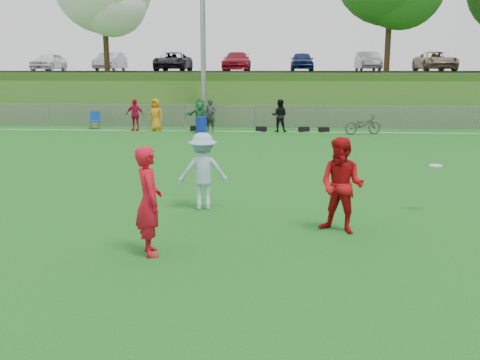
# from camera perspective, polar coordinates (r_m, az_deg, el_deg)

# --- Properties ---
(ground) EXTENTS (120.00, 120.00, 0.00)m
(ground) POSITION_cam_1_polar(r_m,az_deg,el_deg) (10.77, -3.69, -5.80)
(ground) COLOR #135A19
(ground) RESTS_ON ground
(sideline_far) EXTENTS (60.00, 0.10, 0.01)m
(sideline_far) POSITION_cam_1_polar(r_m,az_deg,el_deg) (28.38, 1.38, 5.20)
(sideline_far) COLOR white
(sideline_far) RESTS_ON ground
(fence) EXTENTS (58.00, 0.06, 1.30)m
(fence) POSITION_cam_1_polar(r_m,az_deg,el_deg) (30.31, 1.59, 6.84)
(fence) COLOR gray
(fence) RESTS_ON ground
(light_pole) EXTENTS (1.20, 0.40, 12.15)m
(light_pole) POSITION_cam_1_polar(r_m,az_deg,el_deg) (31.47, -4.02, 18.04)
(light_pole) COLOR gray
(light_pole) RESTS_ON ground
(berm) EXTENTS (120.00, 18.00, 3.00)m
(berm) POSITION_cam_1_polar(r_m,az_deg,el_deg) (41.22, 2.36, 9.32)
(berm) COLOR #2C5518
(berm) RESTS_ON ground
(parking_lot) EXTENTS (120.00, 12.00, 0.10)m
(parking_lot) POSITION_cam_1_polar(r_m,az_deg,el_deg) (43.19, 2.47, 11.49)
(parking_lot) COLOR black
(parking_lot) RESTS_ON berm
(car_row) EXTENTS (32.04, 5.18, 1.44)m
(car_row) POSITION_cam_1_polar(r_m,az_deg,el_deg) (42.25, 0.81, 12.53)
(car_row) COLOR white
(car_row) RESTS_ON parking_lot
(spectator_row) EXTENTS (8.71, 0.85, 1.69)m
(spectator_row) POSITION_cam_1_polar(r_m,az_deg,el_deg) (28.59, -4.40, 6.91)
(spectator_row) COLOR #BC0D31
(spectator_row) RESTS_ON ground
(gear_bags) EXTENTS (7.40, 0.44, 0.26)m
(gear_bags) POSITION_cam_1_polar(r_m,az_deg,el_deg) (28.44, 3.30, 5.45)
(gear_bags) COLOR black
(gear_bags) RESTS_ON ground
(player_red_left) EXTENTS (0.71, 0.83, 1.94)m
(player_red_left) POSITION_cam_1_polar(r_m,az_deg,el_deg) (9.50, -9.70, -2.23)
(player_red_left) COLOR red
(player_red_left) RESTS_ON ground
(player_red_center) EXTENTS (1.17, 1.08, 1.93)m
(player_red_center) POSITION_cam_1_polar(r_m,az_deg,el_deg) (10.84, 10.80, -0.59)
(player_red_center) COLOR #AB0B0F
(player_red_center) RESTS_ON ground
(player_blue) EXTENTS (1.28, 0.90, 1.80)m
(player_blue) POSITION_cam_1_polar(r_m,az_deg,el_deg) (12.50, -3.98, 0.93)
(player_blue) COLOR #96BBD0
(player_blue) RESTS_ON ground
(frisbee) EXTENTS (0.28, 0.28, 0.03)m
(frisbee) POSITION_cam_1_polar(r_m,az_deg,el_deg) (12.94, 20.15, 1.46)
(frisbee) COLOR white
(frisbee) RESTS_ON ground
(recycling_bin) EXTENTS (0.70, 0.70, 0.84)m
(recycling_bin) POSITION_cam_1_polar(r_m,az_deg,el_deg) (27.81, -4.16, 5.90)
(recycling_bin) COLOR #0D2396
(recycling_bin) RESTS_ON ground
(camp_chair) EXTENTS (0.63, 0.64, 0.96)m
(camp_chair) POSITION_cam_1_polar(r_m,az_deg,el_deg) (30.76, -15.21, 5.82)
(camp_chair) COLOR #0F37A6
(camp_chair) RESTS_ON ground
(bicycle) EXTENTS (1.98, 1.07, 0.99)m
(bicycle) POSITION_cam_1_polar(r_m,az_deg,el_deg) (27.81, 12.97, 5.78)
(bicycle) COLOR #2F2E31
(bicycle) RESTS_ON ground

